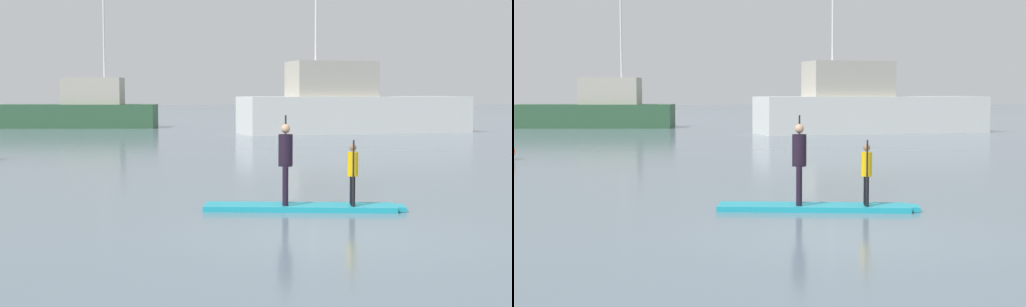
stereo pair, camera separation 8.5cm
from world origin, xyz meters
TOP-DOWN VIEW (x-y plane):
  - ground_plane at (0.00, 0.00)m, footprint 240.00×240.00m
  - paddleboard_near at (-0.04, 2.67)m, footprint 3.78×1.20m
  - paddler_adult at (-0.38, 2.72)m, footprint 0.30×0.48m
  - paddler_child_solo at (0.85, 2.54)m, footprint 0.22×0.40m
  - fishing_boat_white_large at (6.59, 29.30)m, footprint 12.82×5.61m
  - fishing_boat_green_midground at (-8.68, 36.90)m, footprint 9.86×3.61m

SIDE VIEW (x-z plane):
  - ground_plane at x=0.00m, z-range 0.00..0.00m
  - paddleboard_near at x=-0.04m, z-range 0.00..0.10m
  - paddler_child_solo at x=0.85m, z-range 0.13..1.35m
  - paddler_adult at x=-0.38m, z-range 0.13..1.79m
  - fishing_boat_green_midground at x=-8.68m, z-range -3.47..5.67m
  - fishing_boat_white_large at x=6.59m, z-range -4.07..6.80m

